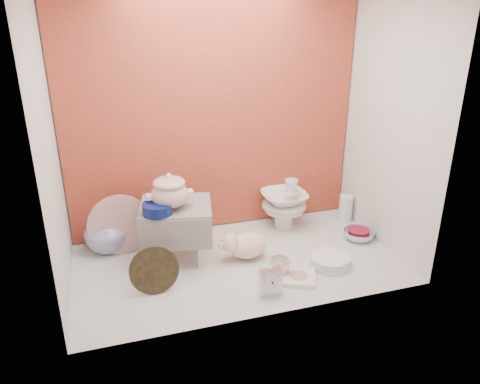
# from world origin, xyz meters

# --- Properties ---
(ground) EXTENTS (1.80, 1.80, 0.00)m
(ground) POSITION_xyz_m (0.00, 0.00, 0.00)
(ground) COLOR silver
(ground) RESTS_ON ground
(niche_shell) EXTENTS (1.86, 1.03, 1.53)m
(niche_shell) POSITION_xyz_m (0.00, 0.18, 0.93)
(niche_shell) COLOR #BF412F
(niche_shell) RESTS_ON ground
(step_stool) EXTENTS (0.45, 0.41, 0.33)m
(step_stool) POSITION_xyz_m (-0.31, 0.16, 0.16)
(step_stool) COLOR silver
(step_stool) RESTS_ON ground
(soup_tureen) EXTENTS (0.29, 0.29, 0.20)m
(soup_tureen) POSITION_xyz_m (-0.34, 0.12, 0.43)
(soup_tureen) COLOR white
(soup_tureen) RESTS_ON step_stool
(cobalt_bowl) EXTENTS (0.20, 0.20, 0.06)m
(cobalt_bowl) POSITION_xyz_m (-0.42, 0.07, 0.36)
(cobalt_bowl) COLOR #0A1650
(cobalt_bowl) RESTS_ON step_stool
(floral_platter) EXTENTS (0.36, 0.07, 0.36)m
(floral_platter) POSITION_xyz_m (-0.62, 0.30, 0.18)
(floral_platter) COLOR silver
(floral_platter) RESTS_ON ground
(blue_white_vase) EXTENTS (0.29, 0.29, 0.26)m
(blue_white_vase) POSITION_xyz_m (-0.69, 0.36, 0.13)
(blue_white_vase) COLOR white
(blue_white_vase) RESTS_ON ground
(lacquer_tray) EXTENTS (0.25, 0.07, 0.25)m
(lacquer_tray) POSITION_xyz_m (-0.48, -0.15, 0.12)
(lacquer_tray) COLOR black
(lacquer_tray) RESTS_ON ground
(mantel_clock) EXTENTS (0.12, 0.04, 0.17)m
(mantel_clock) POSITION_xyz_m (0.06, -0.35, 0.08)
(mantel_clock) COLOR silver
(mantel_clock) RESTS_ON ground
(plush_pig) EXTENTS (0.33, 0.28, 0.17)m
(plush_pig) POSITION_xyz_m (0.07, 0.03, 0.08)
(plush_pig) COLOR beige
(plush_pig) RESTS_ON ground
(teacup_saucer) EXTENTS (0.21, 0.21, 0.01)m
(teacup_saucer) POSITION_xyz_m (0.18, -0.20, 0.01)
(teacup_saucer) COLOR white
(teacup_saucer) RESTS_ON ground
(gold_rim_teacup) EXTENTS (0.13, 0.13, 0.09)m
(gold_rim_teacup) POSITION_xyz_m (0.18, -0.20, 0.06)
(gold_rim_teacup) COLOR white
(gold_rim_teacup) RESTS_ON teacup_saucer
(lattice_dish) EXTENTS (0.24, 0.24, 0.02)m
(lattice_dish) POSITION_xyz_m (0.26, -0.26, 0.01)
(lattice_dish) COLOR white
(lattice_dish) RESTS_ON ground
(dinner_plate_stack) EXTENTS (0.30, 0.30, 0.06)m
(dinner_plate_stack) POSITION_xyz_m (0.48, -0.19, 0.03)
(dinner_plate_stack) COLOR white
(dinner_plate_stack) RESTS_ON ground
(crystal_bowl) EXTENTS (0.24, 0.24, 0.06)m
(crystal_bowl) POSITION_xyz_m (0.79, 0.04, 0.03)
(crystal_bowl) COLOR silver
(crystal_bowl) RESTS_ON ground
(clear_glass_vase) EXTENTS (0.12, 0.12, 0.18)m
(clear_glass_vase) POSITION_xyz_m (0.84, 0.30, 0.09)
(clear_glass_vase) COLOR silver
(clear_glass_vase) RESTS_ON ground
(porcelain_tower) EXTENTS (0.36, 0.36, 0.33)m
(porcelain_tower) POSITION_xyz_m (0.41, 0.34, 0.16)
(porcelain_tower) COLOR white
(porcelain_tower) RESTS_ON ground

